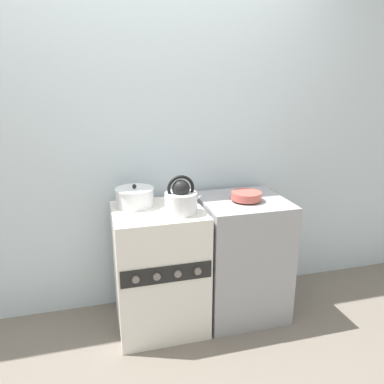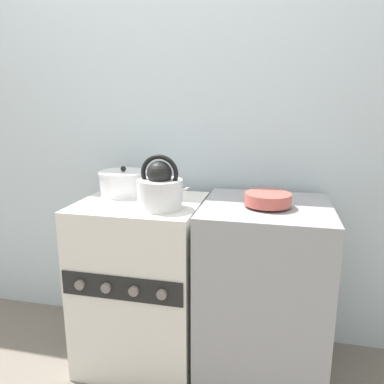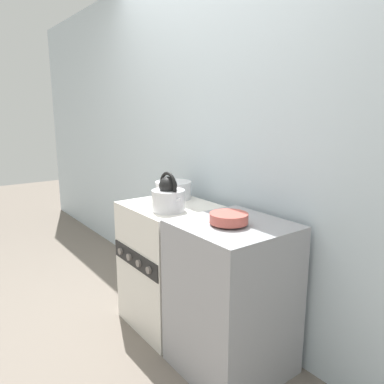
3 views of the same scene
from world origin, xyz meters
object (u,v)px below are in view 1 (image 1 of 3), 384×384
Objects in this scene: kettle at (181,199)px; enamel_bowl at (246,196)px; stove at (159,269)px; cooking_pot at (135,197)px.

kettle is 1.22× the size of enamel_bowl.
stove is at bearing 178.05° from enamel_bowl.
cooking_pot is 1.24× the size of enamel_bowl.
cooking_pot is (-0.26, 0.21, -0.03)m from kettle.
kettle is 0.98× the size of cooking_pot.
kettle is at bearing -35.30° from stove.
kettle reaches higher than cooking_pot.
cooking_pot is (-0.13, 0.12, 0.48)m from stove.
kettle reaches higher than stove.
stove is 0.53m from kettle.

